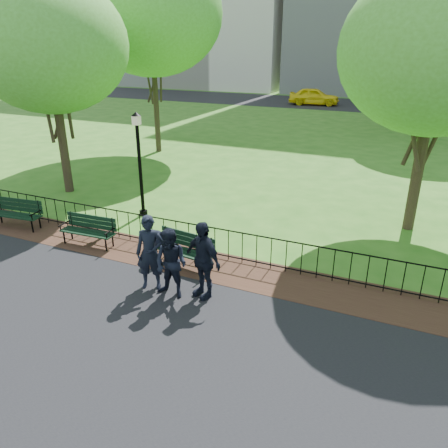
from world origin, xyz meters
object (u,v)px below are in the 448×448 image
at_px(tree_near_w, 49,45).
at_px(park_bench_left_b, 17,210).
at_px(park_bench_left_a, 89,227).
at_px(sedan_silver, 395,98).
at_px(taxi, 314,96).
at_px(tree_near_e, 439,50).
at_px(person_left, 150,253).
at_px(person_mid, 171,264).
at_px(person_right, 203,260).
at_px(lamppost, 140,161).
at_px(park_bench_main, 172,242).
at_px(tree_mid_w, 151,13).

bearing_deg(tree_near_w, park_bench_left_b, -72.95).
relative_size(park_bench_left_a, tree_near_w, 0.22).
bearing_deg(sedan_silver, taxi, 110.89).
height_order(park_bench_left_b, sedan_silver, sedan_silver).
bearing_deg(park_bench_left_b, tree_near_e, 16.75).
height_order(tree_near_e, person_left, tree_near_e).
xyz_separation_m(park_bench_left_b, tree_near_e, (11.38, 4.94, 4.69)).
bearing_deg(sedan_silver, person_mid, -170.16).
xyz_separation_m(person_right, sedan_silver, (1.63, 34.13, -0.11)).
height_order(lamppost, person_right, lamppost).
height_order(park_bench_left_b, person_left, person_left).
relative_size(lamppost, person_right, 1.86).
distance_m(park_bench_left_b, lamppost, 4.16).
bearing_deg(park_bench_left_a, sedan_silver, 76.49).
bearing_deg(person_left, sedan_silver, 63.51).
xyz_separation_m(park_bench_left_a, person_left, (2.96, -1.32, 0.39)).
distance_m(park_bench_main, person_left, 1.33).
bearing_deg(park_bench_main, person_left, -74.48).
bearing_deg(tree_mid_w, sedan_silver, 65.22).
bearing_deg(tree_near_e, sedan_silver, 95.18).
relative_size(park_bench_left_a, person_right, 0.91).
distance_m(park_bench_left_a, person_right, 4.44).
distance_m(lamppost, tree_mid_w, 10.48).
bearing_deg(tree_near_w, taxi, 83.96).
bearing_deg(person_right, sedan_silver, 110.44).
bearing_deg(person_right, lamppost, 161.09).
xyz_separation_m(tree_mid_w, person_mid, (7.97, -12.23, -5.87)).
bearing_deg(lamppost, tree_near_w, 166.90).
relative_size(park_bench_left_b, person_mid, 1.07).
distance_m(park_bench_main, tree_near_e, 8.90).
bearing_deg(tree_near_e, person_mid, -126.47).
height_order(tree_near_e, tree_mid_w, tree_mid_w).
distance_m(tree_mid_w, person_left, 15.27).
xyz_separation_m(lamppost, person_mid, (3.52, -4.07, -1.03)).
bearing_deg(park_bench_left_b, park_bench_left_a, -8.67).
distance_m(lamppost, tree_near_w, 5.47).
relative_size(tree_mid_w, person_mid, 5.80).
height_order(tree_near_w, person_left, tree_near_w).
xyz_separation_m(person_mid, taxi, (-4.61, 33.56, -0.07)).
distance_m(park_bench_left_b, person_right, 7.34).
bearing_deg(lamppost, park_bench_left_a, -92.06).
bearing_deg(park_bench_main, lamppost, 143.08).
bearing_deg(lamppost, person_mid, -49.19).
bearing_deg(person_mid, person_left, 170.43).
bearing_deg(person_left, tree_near_w, 123.42).
bearing_deg(park_bench_main, tree_mid_w, 131.07).
height_order(person_mid, sedan_silver, person_mid).
bearing_deg(sedan_silver, park_bench_left_b, 178.56).
xyz_separation_m(person_left, taxi, (-3.96, 33.41, -0.15)).
distance_m(park_bench_left_a, sedan_silver, 33.49).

